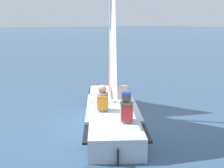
% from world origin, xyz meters
% --- Properties ---
extents(ground_plane, '(260.00, 260.00, 0.00)m').
position_xyz_m(ground_plane, '(0.00, 0.00, 0.00)').
color(ground_plane, '#2D4C6B').
extents(sailboat_main, '(3.62, 4.49, 5.09)m').
position_xyz_m(sailboat_main, '(-0.02, -0.04, 0.71)').
color(sailboat_main, '#B2BCCC').
rests_on(sailboat_main, ground_plane).
extents(sailor_helm, '(0.42, 0.43, 1.16)m').
position_xyz_m(sailor_helm, '(-0.45, -0.20, 0.62)').
color(sailor_helm, black).
rests_on(sailor_helm, ground_plane).
extents(sailor_crew, '(0.42, 0.43, 1.16)m').
position_xyz_m(sailor_crew, '(-0.47, -1.19, 0.63)').
color(sailor_crew, black).
rests_on(sailor_crew, ground_plane).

